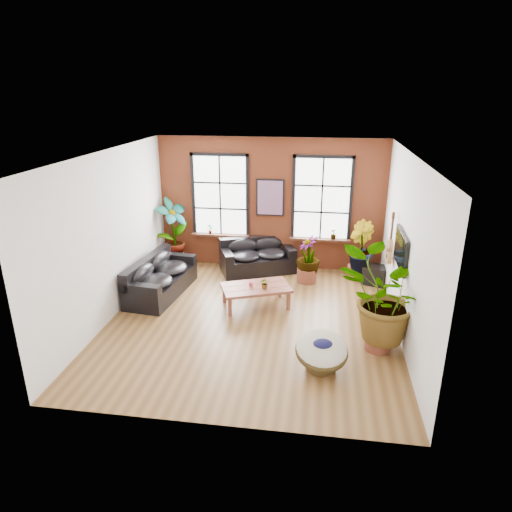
{
  "coord_description": "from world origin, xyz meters",
  "views": [
    {
      "loc": [
        1.34,
        -8.54,
        4.65
      ],
      "look_at": [
        0.0,
        0.6,
        1.25
      ],
      "focal_mm": 32.0,
      "sensor_mm": 36.0,
      "label": 1
    }
  ],
  "objects_px": {
    "sofa_left": "(159,278)",
    "papasan_chair": "(322,351)",
    "sofa_back": "(257,257)",
    "coffee_table": "(256,289)"
  },
  "relations": [
    {
      "from": "papasan_chair",
      "to": "sofa_back",
      "type": "bearing_deg",
      "value": 101.72
    },
    {
      "from": "papasan_chair",
      "to": "sofa_left",
      "type": "bearing_deg",
      "value": 135.88
    },
    {
      "from": "coffee_table",
      "to": "papasan_chair",
      "type": "bearing_deg",
      "value": -78.88
    },
    {
      "from": "sofa_back",
      "to": "coffee_table",
      "type": "height_order",
      "value": "sofa_back"
    },
    {
      "from": "sofa_left",
      "to": "papasan_chair",
      "type": "height_order",
      "value": "sofa_left"
    },
    {
      "from": "coffee_table",
      "to": "papasan_chair",
      "type": "xyz_separation_m",
      "value": [
        1.49,
        -2.28,
        -0.07
      ]
    },
    {
      "from": "coffee_table",
      "to": "sofa_back",
      "type": "bearing_deg",
      "value": 75.35
    },
    {
      "from": "sofa_back",
      "to": "papasan_chair",
      "type": "bearing_deg",
      "value": -91.03
    },
    {
      "from": "sofa_left",
      "to": "coffee_table",
      "type": "height_order",
      "value": "sofa_left"
    },
    {
      "from": "sofa_left",
      "to": "papasan_chair",
      "type": "relative_size",
      "value": 2.14
    }
  ]
}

